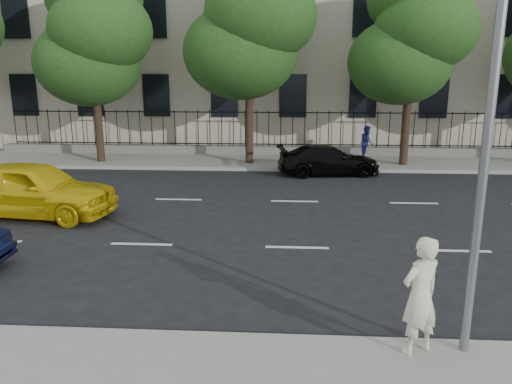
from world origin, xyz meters
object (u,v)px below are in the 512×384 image
street_light (486,16)px  black_sedan (328,160)px  yellow_taxi (33,189)px  woman_near (420,296)px

street_light → black_sedan: size_ratio=1.87×
yellow_taxi → black_sedan: bearing=-47.7°
black_sedan → woman_near: 13.91m
street_light → woman_near: street_light is taller
street_light → black_sedan: (-1.01, 13.27, -4.52)m
black_sedan → yellow_taxi: bearing=117.6°
woman_near → yellow_taxi: bearing=-66.9°
yellow_taxi → woman_near: size_ratio=2.67×
yellow_taxi → black_sedan: size_ratio=1.17×
black_sedan → street_light: bearing=176.6°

